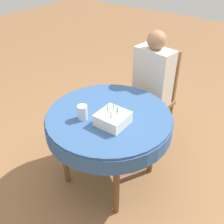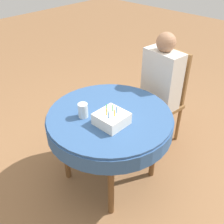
{
  "view_description": "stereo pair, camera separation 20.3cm",
  "coord_description": "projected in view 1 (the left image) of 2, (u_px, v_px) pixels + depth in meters",
  "views": [
    {
      "loc": [
        1.05,
        -1.38,
        1.92
      ],
      "look_at": [
        0.05,
        -0.02,
        0.77
      ],
      "focal_mm": 42.0,
      "sensor_mm": 36.0,
      "label": 1
    },
    {
      "loc": [
        1.2,
        -1.25,
        1.92
      ],
      "look_at": [
        0.05,
        -0.02,
        0.77
      ],
      "focal_mm": 42.0,
      "sensor_mm": 36.0,
      "label": 2
    }
  ],
  "objects": [
    {
      "name": "drinking_glass",
      "position": [
        83.0,
        112.0,
        2.02
      ],
      "size": [
        0.08,
        0.08,
        0.12
      ],
      "color": "silver",
      "rests_on": "dining_table"
    },
    {
      "name": "person",
      "position": [
        152.0,
        80.0,
        2.6
      ],
      "size": [
        0.4,
        0.32,
        1.2
      ],
      "rotation": [
        0.0,
        0.0,
        -0.13
      ],
      "color": "#9E7051",
      "rests_on": "ground_plane"
    },
    {
      "name": "dining_table",
      "position": [
        109.0,
        123.0,
        2.15
      ],
      "size": [
        1.03,
        1.03,
        0.71
      ],
      "color": "#335689",
      "rests_on": "ground_plane"
    },
    {
      "name": "birthday_cake",
      "position": [
        113.0,
        119.0,
        1.98
      ],
      "size": [
        0.22,
        0.22,
        0.15
      ],
      "color": "white",
      "rests_on": "dining_table"
    },
    {
      "name": "chair",
      "position": [
        156.0,
        93.0,
        2.77
      ],
      "size": [
        0.43,
        0.43,
        1.0
      ],
      "rotation": [
        0.0,
        0.0,
        -0.13
      ],
      "color": "brown",
      "rests_on": "ground_plane"
    },
    {
      "name": "ground_plane",
      "position": [
        109.0,
        175.0,
        2.51
      ],
      "size": [
        12.0,
        12.0,
        0.0
      ],
      "primitive_type": "plane",
      "color": "#8C603D"
    }
  ]
}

